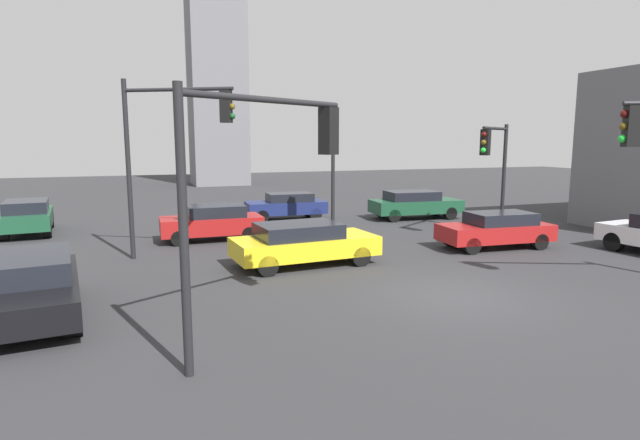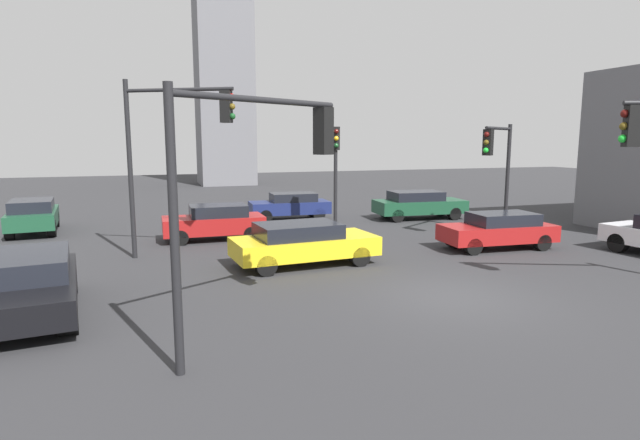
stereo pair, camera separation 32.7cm
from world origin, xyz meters
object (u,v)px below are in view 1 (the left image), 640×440
Objects in this scene: traffic_light_0 at (267,162)px; traffic_light_2 at (173,134)px; traffic_light_3 at (495,157)px; car_6 at (496,229)px; car_1 at (25,286)px; car_5 at (27,216)px; car_3 at (213,222)px; car_7 at (303,243)px; traffic_light_4 at (333,158)px; car_0 at (415,204)px; car_4 at (287,205)px.

traffic_light_0 is 8.01m from traffic_light_2.
traffic_light_3 reaches higher than car_6.
traffic_light_0 is at bearing 49.39° from car_1.
car_5 is (-18.19, 7.48, -2.54)m from traffic_light_3.
car_3 reaches higher than car_7.
car_7 is (9.35, -9.36, -0.05)m from car_5.
traffic_light_4 is at bearing 121.12° from car_1.
car_6 is (4.40, -5.47, -2.50)m from traffic_light_4.
traffic_light_3 is at bearing -117.67° from car_5.
car_0 is at bearing -101.14° from car_5.
car_4 is at bearing -153.62° from traffic_light_4.
traffic_light_3 is at bearing 8.18° from car_7.
car_3 is 11.01m from car_6.
car_5 is (-17.89, 1.82, 0.02)m from car_0.
traffic_light_3 is 1.17× the size of car_3.
traffic_light_2 reaches higher than car_4.
car_0 is at bearing -119.49° from traffic_light_3.
car_6 is at bearing 20.68° from traffic_light_2.
car_0 is at bearing 20.73° from traffic_light_0.
traffic_light_0 is 16.42m from car_4.
traffic_light_3 is at bearing 133.41° from car_4.
traffic_light_4 reaches higher than car_1.
car_4 is at bearing 135.03° from car_1.
traffic_light_2 is 9.84m from car_5.
car_5 is 19.35m from car_6.
car_5 is (-11.62, -0.15, 0.06)m from car_4.
traffic_light_0 reaches higher than car_5.
car_5 is at bearing -177.25° from car_1.
traffic_light_3 reaches higher than car_3.
traffic_light_2 reaches higher than car_7.
car_4 is 0.86× the size of car_7.
car_1 reaches higher than car_6.
traffic_light_2 is 1.46× the size of car_4.
traffic_light_2 reaches higher than traffic_light_4.
car_5 is (-12.57, 3.84, -2.43)m from traffic_light_4.
car_5 is at bearing 84.22° from traffic_light_0.
car_4 is at bearing -134.88° from car_3.
traffic_light_2 is at bearing 135.23° from car_1.
traffic_light_2 is at bearing -5.51° from car_6.
car_0 is 10.88m from car_3.
traffic_light_0 is 0.99× the size of car_1.
traffic_light_4 is 1.14× the size of car_3.
traffic_light_4 is at bearing 105.97° from car_4.
car_3 is 0.98× the size of car_4.
car_1 is 9.51m from car_3.
traffic_light_0 reaches higher than car_7.
traffic_light_2 reaches higher than car_1.
traffic_light_4 is (5.87, 11.42, -0.37)m from traffic_light_0.
traffic_light_0 is at bearing -118.11° from car_7.
car_6 is at bearing -3.48° from car_7.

